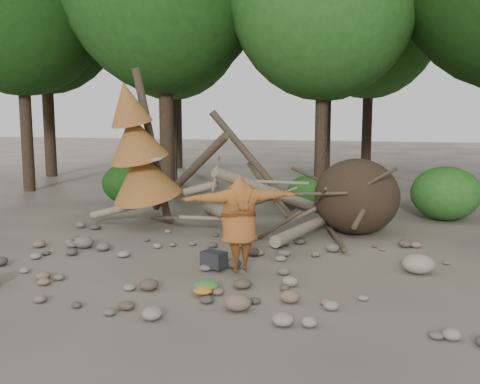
# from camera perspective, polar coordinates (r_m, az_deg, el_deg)

# --- Properties ---
(ground) EXTENTS (120.00, 120.00, 0.00)m
(ground) POSITION_cam_1_polar(r_m,az_deg,el_deg) (10.73, -3.63, -8.45)
(ground) COLOR #514C44
(ground) RESTS_ON ground
(deadfall_pile) EXTENTS (8.55, 5.24, 3.30)m
(deadfall_pile) POSITION_cam_1_polar(r_m,az_deg,el_deg) (14.15, 9.95, -0.59)
(deadfall_pile) COLOR #332619
(deadfall_pile) RESTS_ON ground
(dead_conifer) EXTENTS (2.06, 2.16, 4.35)m
(dead_conifer) POSITION_cam_1_polar(r_m,az_deg,el_deg) (14.66, -10.75, 4.25)
(dead_conifer) COLOR #4C3F30
(dead_conifer) RESTS_ON ground
(bush_left) EXTENTS (1.80, 1.80, 1.44)m
(bush_left) POSITION_cam_1_polar(r_m,az_deg,el_deg) (19.27, -11.85, 0.93)
(bush_left) COLOR #194612
(bush_left) RESTS_ON ground
(bush_mid) EXTENTS (1.40, 1.40, 1.12)m
(bush_mid) POSITION_cam_1_polar(r_m,az_deg,el_deg) (17.86, 7.28, -0.03)
(bush_mid) COLOR #225819
(bush_mid) RESTS_ON ground
(bush_right) EXTENTS (2.00, 2.00, 1.60)m
(bush_right) POSITION_cam_1_polar(r_m,az_deg,el_deg) (16.90, 21.08, -0.14)
(bush_right) COLOR #2B6920
(bush_right) RESTS_ON ground
(frisbee_thrower) EXTENTS (2.82, 1.74, 2.24)m
(frisbee_thrower) POSITION_cam_1_polar(r_m,az_deg,el_deg) (10.24, -0.10, -3.36)
(frisbee_thrower) COLOR brown
(frisbee_thrower) RESTS_ON ground
(backpack) EXTENTS (0.55, 0.46, 0.32)m
(backpack) POSITION_cam_1_polar(r_m,az_deg,el_deg) (10.78, -2.81, -7.49)
(backpack) COLOR black
(backpack) RESTS_ON ground
(cloth_green) EXTENTS (0.46, 0.39, 0.17)m
(cloth_green) POSITION_cam_1_polar(r_m,az_deg,el_deg) (9.45, -3.66, -10.19)
(cloth_green) COLOR #39712D
(cloth_green) RESTS_ON ground
(cloth_orange) EXTENTS (0.33, 0.27, 0.12)m
(cloth_orange) POSITION_cam_1_polar(r_m,az_deg,el_deg) (9.26, -3.99, -10.77)
(cloth_orange) COLOR #B7701F
(cloth_orange) RESTS_ON ground
(boulder_front_right) EXTENTS (0.45, 0.41, 0.27)m
(boulder_front_right) POSITION_cam_1_polar(r_m,az_deg,el_deg) (8.62, -0.27, -11.66)
(boulder_front_right) COLOR brown
(boulder_front_right) RESTS_ON ground
(boulder_mid_right) EXTENTS (0.63, 0.57, 0.38)m
(boulder_mid_right) POSITION_cam_1_polar(r_m,az_deg,el_deg) (11.09, 18.47, -7.29)
(boulder_mid_right) COLOR gray
(boulder_mid_right) RESTS_ON ground
(boulder_mid_left) EXTENTS (0.47, 0.42, 0.28)m
(boulder_mid_left) POSITION_cam_1_polar(r_m,az_deg,el_deg) (13.04, -16.32, -5.16)
(boulder_mid_left) COLOR #655C55
(boulder_mid_left) RESTS_ON ground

